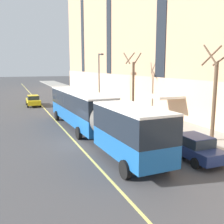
# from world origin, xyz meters

# --- Properties ---
(ground_plane) EXTENTS (260.00, 260.00, 0.00)m
(ground_plane) POSITION_xyz_m (0.00, 0.00, 0.00)
(ground_plane) COLOR #424244
(sidewalk) EXTENTS (5.30, 160.00, 0.15)m
(sidewalk) POSITION_xyz_m (9.29, 3.00, 0.07)
(sidewalk) COLOR #9E9B93
(sidewalk) RESTS_ON ground
(city_bus) EXTENTS (3.40, 19.52, 3.45)m
(city_bus) POSITION_xyz_m (1.34, 1.44, 2.01)
(city_bus) COLOR #19569E
(city_bus) RESTS_ON ground
(parked_car_darkgray_1) EXTENTS (2.03, 4.67, 1.56)m
(parked_car_darkgray_1) POSITION_xyz_m (5.32, 23.65, 0.78)
(parked_car_darkgray_1) COLOR #4C4C51
(parked_car_darkgray_1) RESTS_ON ground
(parked_car_navy_2) EXTENTS (1.94, 4.69, 1.56)m
(parked_car_navy_2) POSITION_xyz_m (5.53, -5.85, 0.78)
(parked_car_navy_2) COLOR navy
(parked_car_navy_2) RESTS_ON ground
(parked_car_silver_3) EXTENTS (1.91, 4.54, 1.56)m
(parked_car_silver_3) POSITION_xyz_m (5.35, 17.03, 0.78)
(parked_car_silver_3) COLOR #B7B7BC
(parked_car_silver_3) RESTS_ON ground
(parked_car_champagne_4) EXTENTS (1.97, 4.44, 1.56)m
(parked_car_champagne_4) POSITION_xyz_m (5.42, 33.71, 0.78)
(parked_car_champagne_4) COLOR #BCAD89
(parked_car_champagne_4) RESTS_ON ground
(parked_car_white_5) EXTENTS (2.12, 4.63, 1.56)m
(parked_car_white_5) POSITION_xyz_m (5.55, 2.60, 0.78)
(parked_car_white_5) COLOR silver
(parked_car_white_5) RESTS_ON ground
(parked_car_red_6) EXTENTS (2.01, 4.33, 1.56)m
(parked_car_red_6) POSITION_xyz_m (5.57, 10.07, 0.78)
(parked_car_red_6) COLOR #B21E19
(parked_car_red_6) RESTS_ON ground
(taxi_cab) EXTENTS (1.96, 4.66, 1.56)m
(taxi_cab) POSITION_xyz_m (-1.49, 20.76, 0.78)
(taxi_cab) COLOR yellow
(taxi_cab) RESTS_ON ground
(street_tree_mid_block) EXTENTS (1.94, 1.90, 7.14)m
(street_tree_mid_block) POSITION_xyz_m (9.35, -3.38, 3.68)
(street_tree_mid_block) COLOR brown
(street_tree_mid_block) RESTS_ON sidewalk
(street_tree_far_uptown) EXTENTS (1.75, 1.84, 7.22)m
(street_tree_far_uptown) POSITION_xyz_m (9.30, 10.10, 3.73)
(street_tree_far_uptown) COLOR brown
(street_tree_far_uptown) RESTS_ON sidewalk
(street_lamp) EXTENTS (0.36, 1.48, 7.28)m
(street_lamp) POSITION_xyz_m (7.24, 16.44, 4.58)
(street_lamp) COLOR #2D2D30
(street_lamp) RESTS_ON sidewalk
(lane_centerline) EXTENTS (0.16, 140.00, 0.01)m
(lane_centerline) POSITION_xyz_m (-0.36, 3.00, 0.00)
(lane_centerline) COLOR #E0D66B
(lane_centerline) RESTS_ON ground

